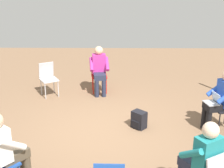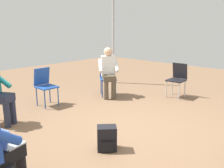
{
  "view_description": "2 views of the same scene",
  "coord_description": "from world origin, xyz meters",
  "px_view_note": "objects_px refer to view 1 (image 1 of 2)",
  "views": [
    {
      "loc": [
        -5.53,
        -0.22,
        3.01
      ],
      "look_at": [
        0.35,
        -0.15,
        0.9
      ],
      "focal_mm": 50.0,
      "sensor_mm": 36.0,
      "label": 1
    },
    {
      "loc": [
        2.55,
        -3.1,
        1.79
      ],
      "look_at": [
        -0.05,
        -0.31,
        0.88
      ],
      "focal_mm": 40.0,
      "sensor_mm": 36.0,
      "label": 2
    }
  ],
  "objects_px": {
    "person_in_white": "(5,146)",
    "backpack_near_laptop_user": "(139,121)",
    "person_in_magenta": "(99,68)",
    "person_with_laptop": "(221,97)",
    "chair_northeast": "(48,77)",
    "person_in_teal": "(202,156)",
    "chair_east": "(99,73)"
  },
  "relations": [
    {
      "from": "person_in_magenta",
      "to": "backpack_near_laptop_user",
      "type": "relative_size",
      "value": 3.44
    },
    {
      "from": "chair_northeast",
      "to": "person_in_white",
      "type": "distance_m",
      "value": 3.72
    },
    {
      "from": "person_in_teal",
      "to": "backpack_near_laptop_user",
      "type": "relative_size",
      "value": 3.44
    },
    {
      "from": "person_in_white",
      "to": "backpack_near_laptop_user",
      "type": "relative_size",
      "value": 3.44
    },
    {
      "from": "person_in_white",
      "to": "backpack_near_laptop_user",
      "type": "height_order",
      "value": "person_in_white"
    },
    {
      "from": "person_with_laptop",
      "to": "person_in_white",
      "type": "relative_size",
      "value": 1.0
    },
    {
      "from": "chair_northeast",
      "to": "backpack_near_laptop_user",
      "type": "height_order",
      "value": "chair_northeast"
    },
    {
      "from": "chair_northeast",
      "to": "person_in_teal",
      "type": "bearing_deg",
      "value": 96.62
    },
    {
      "from": "chair_northeast",
      "to": "chair_east",
      "type": "distance_m",
      "value": 1.33
    },
    {
      "from": "person_in_teal",
      "to": "person_in_magenta",
      "type": "xyz_separation_m",
      "value": [
        4.08,
        1.58,
        0.0
      ]
    },
    {
      "from": "person_in_magenta",
      "to": "person_in_teal",
      "type": "bearing_deg",
      "value": 104.1
    },
    {
      "from": "person_in_white",
      "to": "person_in_magenta",
      "type": "relative_size",
      "value": 1.0
    },
    {
      "from": "chair_northeast",
      "to": "person_in_magenta",
      "type": "height_order",
      "value": "person_in_magenta"
    },
    {
      "from": "chair_east",
      "to": "chair_northeast",
      "type": "bearing_deg",
      "value": 6.59
    },
    {
      "from": "backpack_near_laptop_user",
      "to": "person_with_laptop",
      "type": "bearing_deg",
      "value": -91.01
    },
    {
      "from": "chair_northeast",
      "to": "backpack_near_laptop_user",
      "type": "xyz_separation_m",
      "value": [
        -1.8,
        -2.21,
        -0.34
      ]
    },
    {
      "from": "chair_east",
      "to": "backpack_near_laptop_user",
      "type": "relative_size",
      "value": 2.36
    },
    {
      "from": "chair_northeast",
      "to": "person_in_teal",
      "type": "xyz_separation_m",
      "value": [
        -3.93,
        -2.89,
        0.2
      ]
    },
    {
      "from": "person_in_white",
      "to": "person_in_magenta",
      "type": "height_order",
      "value": "same"
    },
    {
      "from": "person_in_teal",
      "to": "chair_northeast",
      "type": "bearing_deg",
      "value": 95.94
    },
    {
      "from": "person_in_white",
      "to": "person_in_teal",
      "type": "xyz_separation_m",
      "value": [
        -0.22,
        -2.72,
        0.0
      ]
    },
    {
      "from": "chair_east",
      "to": "person_in_magenta",
      "type": "relative_size",
      "value": 0.69
    },
    {
      "from": "chair_east",
      "to": "person_in_teal",
      "type": "bearing_deg",
      "value": 103.59
    },
    {
      "from": "person_with_laptop",
      "to": "person_in_white",
      "type": "distance_m",
      "value": 4.09
    },
    {
      "from": "person_in_white",
      "to": "person_in_teal",
      "type": "height_order",
      "value": "same"
    },
    {
      "from": "chair_east",
      "to": "person_in_white",
      "type": "height_order",
      "value": "person_in_white"
    },
    {
      "from": "chair_northeast",
      "to": "backpack_near_laptop_user",
      "type": "relative_size",
      "value": 2.36
    },
    {
      "from": "person_in_white",
      "to": "backpack_near_laptop_user",
      "type": "xyz_separation_m",
      "value": [
        1.92,
        -2.04,
        -0.54
      ]
    },
    {
      "from": "person_in_white",
      "to": "backpack_near_laptop_user",
      "type": "bearing_deg",
      "value": 82.52
    },
    {
      "from": "person_with_laptop",
      "to": "person_in_teal",
      "type": "bearing_deg",
      "value": 143.25
    },
    {
      "from": "person_in_white",
      "to": "person_in_magenta",
      "type": "xyz_separation_m",
      "value": [
        3.86,
        -1.14,
        0.0
      ]
    },
    {
      "from": "chair_northeast",
      "to": "person_in_white",
      "type": "relative_size",
      "value": 0.69
    }
  ]
}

